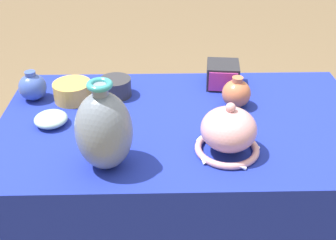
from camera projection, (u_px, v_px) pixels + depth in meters
display_table at (184, 139)px, 1.55m from camera, size 1.35×0.79×0.78m
vase_tall_bulbous at (104, 130)px, 1.24m from camera, size 0.17×0.17×0.29m
vase_dome_bell at (228, 133)px, 1.33m from camera, size 0.22×0.22×0.18m
mosaic_tile_box at (223, 75)px, 1.74m from camera, size 0.14×0.15×0.10m
bowl_shallow_celadon at (51, 119)px, 1.49m from camera, size 0.12×0.12×0.05m
pot_squat_charcoal at (116, 87)px, 1.67m from camera, size 0.13×0.13×0.07m
jar_round_cobalt at (33, 87)px, 1.64m from camera, size 0.11×0.11×0.12m
pot_squat_ochre at (73, 91)px, 1.64m from camera, size 0.15×0.15×0.07m
jar_round_terracotta at (236, 93)px, 1.59m from camera, size 0.11×0.11×0.12m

